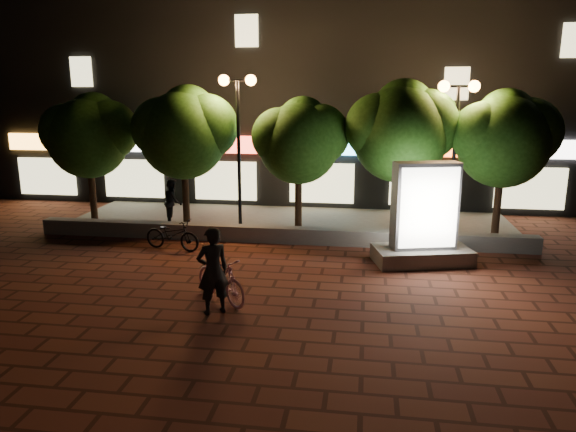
% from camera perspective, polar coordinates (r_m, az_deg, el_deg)
% --- Properties ---
extents(ground, '(80.00, 80.00, 0.00)m').
position_cam_1_polar(ground, '(13.35, -4.02, -7.55)').
color(ground, '#5A291C').
rests_on(ground, ground).
extents(retaining_wall, '(16.00, 0.45, 0.50)m').
position_cam_1_polar(retaining_wall, '(17.00, -1.16, -2.01)').
color(retaining_wall, slate).
rests_on(retaining_wall, ground).
extents(sidewalk, '(16.00, 5.00, 0.08)m').
position_cam_1_polar(sidewalk, '(19.45, 0.06, -0.67)').
color(sidewalk, slate).
rests_on(sidewalk, ground).
extents(building_block, '(28.00, 8.12, 11.30)m').
position_cam_1_polar(building_block, '(25.31, 2.24, 13.91)').
color(building_block, black).
rests_on(building_block, ground).
extents(tree_far_left, '(3.36, 2.80, 4.63)m').
position_cam_1_polar(tree_far_left, '(20.16, -20.56, 8.37)').
color(tree_far_left, '#311D13').
rests_on(tree_far_left, sidewalk).
extents(tree_left, '(3.60, 3.00, 4.89)m').
position_cam_1_polar(tree_left, '(18.72, -11.04, 9.11)').
color(tree_left, '#311D13').
rests_on(tree_left, sidewalk).
extents(tree_mid, '(3.24, 2.70, 4.50)m').
position_cam_1_polar(tree_mid, '(17.83, 1.34, 8.41)').
color(tree_mid, '#311D13').
rests_on(tree_mid, sidewalk).
extents(tree_right, '(3.72, 3.10, 5.07)m').
position_cam_1_polar(tree_right, '(17.71, 12.17, 9.22)').
color(tree_right, '#311D13').
rests_on(tree_right, sidewalk).
extents(tree_far_right, '(3.48, 2.90, 4.76)m').
position_cam_1_polar(tree_far_right, '(18.21, 22.32, 8.01)').
color(tree_far_right, '#311D13').
rests_on(tree_far_right, sidewalk).
extents(street_lamp_left, '(1.26, 0.36, 5.18)m').
position_cam_1_polar(street_lamp_left, '(17.89, -5.40, 10.98)').
color(street_lamp_left, black).
rests_on(street_lamp_left, sidewalk).
extents(street_lamp_right, '(1.26, 0.36, 4.98)m').
position_cam_1_polar(street_lamp_right, '(17.61, 17.70, 9.94)').
color(street_lamp_right, black).
rests_on(street_lamp_right, sidewalk).
extents(ad_kiosk, '(2.90, 1.95, 2.87)m').
position_cam_1_polar(ad_kiosk, '(15.21, 14.40, -0.75)').
color(ad_kiosk, slate).
rests_on(ad_kiosk, ground).
extents(scooter_pink, '(1.74, 1.59, 1.11)m').
position_cam_1_polar(scooter_pink, '(12.30, -7.28, -6.73)').
color(scooter_pink, pink).
rests_on(scooter_pink, ground).
extents(rider, '(0.85, 0.78, 1.94)m').
position_cam_1_polar(rider, '(11.59, -8.09, -5.84)').
color(rider, black).
rests_on(rider, ground).
extents(scooter_parked, '(1.93, 1.02, 0.97)m').
position_cam_1_polar(scooter_parked, '(16.51, -12.35, -1.96)').
color(scooter_parked, black).
rests_on(scooter_parked, ground).
extents(pedestrian, '(0.86, 0.96, 1.63)m').
position_cam_1_polar(pedestrian, '(19.27, -12.28, 1.50)').
color(pedestrian, black).
rests_on(pedestrian, sidewalk).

